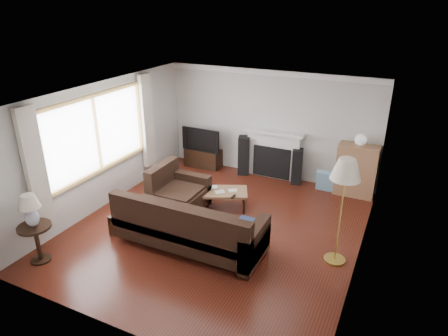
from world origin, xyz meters
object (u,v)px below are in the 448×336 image
at_px(bookshelf, 356,170).
at_px(side_table, 38,243).
at_px(tv_stand, 203,158).
at_px(floor_lamp, 341,212).
at_px(sectional_sofa, 190,223).
at_px(coffee_table, 221,200).

height_order(bookshelf, side_table, bookshelf).
relative_size(tv_stand, bookshelf, 0.79).
bearing_deg(floor_lamp, side_table, -154.38).
xyz_separation_m(sectional_sofa, side_table, (-2.00, -1.42, -0.12)).
bearing_deg(coffee_table, side_table, -148.14).
bearing_deg(bookshelf, sectional_sofa, -124.27).
bearing_deg(side_table, bookshelf, 47.90).
height_order(sectional_sofa, floor_lamp, floor_lamp).
height_order(tv_stand, floor_lamp, floor_lamp).
bearing_deg(tv_stand, bookshelf, 0.37).
relative_size(sectional_sofa, coffee_table, 2.70).
bearing_deg(side_table, sectional_sofa, 35.30).
bearing_deg(coffee_table, floor_lamp, -42.03).
xyz_separation_m(coffee_table, side_table, (-1.90, -2.84, 0.13)).
distance_m(sectional_sofa, side_table, 2.45).
height_order(tv_stand, bookshelf, bookshelf).
height_order(coffee_table, side_table, side_table).
distance_m(tv_stand, coffee_table, 2.26).
bearing_deg(bookshelf, tv_stand, -179.63).
distance_m(tv_stand, bookshelf, 3.71).
relative_size(tv_stand, side_table, 1.39).
xyz_separation_m(tv_stand, side_table, (-0.51, -4.63, 0.10)).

